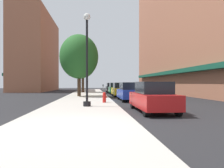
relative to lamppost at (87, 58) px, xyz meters
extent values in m
plane|color=#232326|center=(3.65, 11.96, -3.20)|extent=(90.00, 90.00, 0.00)
cube|color=#B7B2A8|center=(-0.35, 12.96, -3.14)|extent=(4.80, 50.00, 0.12)
cube|color=#9E6047|center=(14.65, 15.96, 10.17)|extent=(6.00, 40.00, 26.75)
cube|color=#144C38|center=(11.30, 15.96, -0.10)|extent=(0.90, 34.00, 0.50)
cube|color=#9E6047|center=(-11.35, 30.96, 4.62)|extent=(6.00, 18.00, 15.64)
cube|color=#144C38|center=(-14.70, 30.96, -0.10)|extent=(0.90, 15.30, 0.50)
cylinder|color=black|center=(0.00, 0.00, -2.93)|extent=(0.48, 0.48, 0.30)
cylinder|color=black|center=(0.00, 0.00, -0.18)|extent=(0.14, 0.14, 5.20)
sphere|color=silver|center=(0.00, 0.00, 2.60)|extent=(0.44, 0.44, 0.44)
cylinder|color=red|center=(1.24, 2.38, -2.77)|extent=(0.26, 0.26, 0.62)
sphere|color=red|center=(1.24, 2.38, -2.41)|extent=(0.24, 0.24, 0.24)
cylinder|color=red|center=(1.38, 2.38, -2.68)|extent=(0.12, 0.10, 0.10)
cylinder|color=slate|center=(1.70, 13.62, -2.56)|extent=(0.06, 0.06, 1.05)
cube|color=#33383D|center=(1.70, 13.62, -1.90)|extent=(0.14, 0.09, 0.26)
cylinder|color=#422D1E|center=(-1.19, 10.26, -1.66)|extent=(0.40, 0.40, 2.85)
ellipsoid|color=#235B23|center=(-1.19, 10.26, 1.40)|extent=(4.36, 4.36, 5.01)
cylinder|color=#422D1E|center=(-1.27, 20.51, -1.48)|extent=(0.40, 0.40, 3.21)
ellipsoid|color=#235B23|center=(-1.27, 20.51, 1.69)|extent=(4.18, 4.18, 4.81)
cylinder|color=black|center=(2.87, -0.44, -2.88)|extent=(0.22, 0.64, 0.64)
cylinder|color=black|center=(4.43, -0.44, -2.88)|extent=(0.22, 0.64, 0.64)
cylinder|color=black|center=(2.87, -3.64, -2.88)|extent=(0.22, 0.64, 0.64)
cylinder|color=black|center=(4.43, -3.64, -2.88)|extent=(0.22, 0.64, 0.64)
cube|color=red|center=(3.65, -2.04, -2.56)|extent=(1.80, 4.30, 0.76)
cube|color=black|center=(3.65, -2.19, -1.86)|extent=(1.56, 2.20, 0.64)
cylinder|color=black|center=(2.87, 6.69, -2.88)|extent=(0.22, 0.64, 0.64)
cylinder|color=black|center=(4.43, 6.69, -2.88)|extent=(0.22, 0.64, 0.64)
cylinder|color=black|center=(2.87, 3.49, -2.88)|extent=(0.22, 0.64, 0.64)
cylinder|color=black|center=(4.43, 3.49, -2.88)|extent=(0.22, 0.64, 0.64)
cube|color=#1E389E|center=(3.65, 5.09, -2.56)|extent=(1.80, 4.30, 0.76)
cube|color=black|center=(3.65, 4.94, -1.86)|extent=(1.56, 2.20, 0.64)
cylinder|color=black|center=(2.87, 12.84, -2.88)|extent=(0.22, 0.64, 0.64)
cylinder|color=black|center=(4.43, 12.84, -2.88)|extent=(0.22, 0.64, 0.64)
cylinder|color=black|center=(2.87, 9.64, -2.88)|extent=(0.22, 0.64, 0.64)
cylinder|color=black|center=(4.43, 9.64, -2.88)|extent=(0.22, 0.64, 0.64)
cube|color=gold|center=(3.65, 11.24, -2.56)|extent=(1.80, 4.30, 0.76)
cube|color=black|center=(3.65, 11.09, -1.86)|extent=(1.56, 2.20, 0.64)
cylinder|color=black|center=(2.87, 18.53, -2.88)|extent=(0.22, 0.64, 0.64)
cylinder|color=black|center=(4.43, 18.53, -2.88)|extent=(0.22, 0.64, 0.64)
cylinder|color=black|center=(2.87, 15.33, -2.88)|extent=(0.22, 0.64, 0.64)
cylinder|color=black|center=(4.43, 15.33, -2.88)|extent=(0.22, 0.64, 0.64)
cube|color=#196638|center=(3.65, 16.93, -2.56)|extent=(1.80, 4.30, 0.76)
cube|color=black|center=(3.65, 16.78, -1.86)|extent=(1.56, 2.20, 0.64)
cylinder|color=black|center=(2.87, 24.65, -2.88)|extent=(0.22, 0.64, 0.64)
cylinder|color=black|center=(4.43, 24.65, -2.88)|extent=(0.22, 0.64, 0.64)
cylinder|color=black|center=(2.87, 21.45, -2.88)|extent=(0.22, 0.64, 0.64)
cylinder|color=black|center=(4.43, 21.45, -2.88)|extent=(0.22, 0.64, 0.64)
cube|color=black|center=(3.65, 23.05, -2.56)|extent=(1.80, 4.30, 0.76)
cube|color=black|center=(3.65, 22.90, -1.86)|extent=(1.56, 2.20, 0.64)
camera|label=1|loc=(0.38, -12.96, -1.63)|focal=32.53mm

